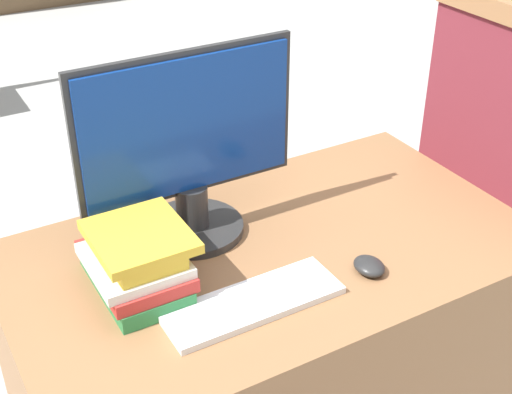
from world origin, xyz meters
name	(u,v)px	position (x,y,z in m)	size (l,w,h in m)	color
desk	(271,360)	(0.00, 0.36, 0.36)	(1.24, 0.72, 0.73)	#8C603D
carrel_divider	(489,225)	(0.65, 0.28, 0.62)	(0.07, 0.56, 1.22)	maroon
monitor	(188,147)	(-0.13, 0.51, 0.96)	(0.53, 0.25, 0.46)	#282828
keyboard	(253,302)	(-0.15, 0.20, 0.74)	(0.39, 0.13, 0.02)	white
mouse	(369,266)	(0.14, 0.17, 0.74)	(0.06, 0.08, 0.03)	#262626
book_stack	(136,261)	(-0.33, 0.38, 0.80)	(0.21, 0.28, 0.14)	#2D7F42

